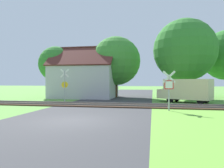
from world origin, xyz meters
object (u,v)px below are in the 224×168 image
house (85,80)px  mail_truck (186,90)px  crossing_sign_far (65,83)px  tree_center (116,61)px  tree_left (56,64)px  tree_right (185,50)px  stop_sign_near (169,87)px

house → mail_truck: size_ratio=1.53×
crossing_sign_far → house: (0.13, 6.00, 0.32)m
house → mail_truck: (11.52, -4.46, -0.92)m
tree_center → mail_truck: bearing=-35.7°
tree_center → mail_truck: size_ratio=1.48×
tree_left → tree_right: size_ratio=0.71×
stop_sign_near → tree_right: (2.50, 10.74, 4.00)m
stop_sign_near → tree_left: (-13.46, 11.08, 2.67)m
stop_sign_near → house: bearing=-48.6°
stop_sign_near → crossing_sign_far: (-9.63, 4.77, 0.22)m
stop_sign_near → mail_truck: bearing=-107.8°
house → stop_sign_near: bearing=-48.1°
tree_left → mail_truck: 16.49m
tree_left → tree_right: 16.02m
stop_sign_near → crossing_sign_far: 10.75m
house → tree_right: 12.48m
tree_left → tree_right: (15.96, -0.34, 1.32)m
tree_left → crossing_sign_far: bearing=-58.7°
stop_sign_near → tree_center: tree_center is taller
crossing_sign_far → house: 6.01m
crossing_sign_far → tree_center: size_ratio=0.43×
crossing_sign_far → mail_truck: crossing_sign_far is taller
tree_center → tree_right: size_ratio=0.84×
house → tree_left: bearing=176.0°
tree_left → mail_truck: bearing=-17.1°
tree_right → mail_truck: size_ratio=1.77×
mail_truck → stop_sign_near: bearing=-169.2°
crossing_sign_far → mail_truck: 11.77m
house → crossing_sign_far: bearing=-90.8°
tree_left → mail_truck: size_ratio=1.26×
tree_right → tree_left: bearing=178.8°
tree_left → tree_center: 7.80m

